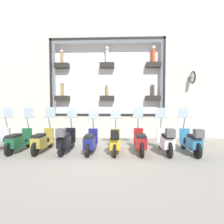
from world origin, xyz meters
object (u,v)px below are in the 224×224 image
object	(u,v)px
scooter_red_2	(140,141)
scooter_teal_0	(192,141)
scooter_olive_6	(42,141)
scooter_green_7	(18,141)
scooter_navy_4	(91,141)
scooter_black_5	(66,140)
scooter_yellow_3	(115,141)
scooter_white_1	(166,141)

from	to	relation	value
scooter_red_2	scooter_teal_0	bearing A→B (deg)	-91.83
scooter_olive_6	scooter_green_7	world-z (taller)	scooter_olive_6
scooter_teal_0	scooter_olive_6	xyz separation A→B (m)	(0.06, 5.56, -0.05)
scooter_navy_4	scooter_black_5	distance (m)	0.93
scooter_teal_0	scooter_olive_6	bearing A→B (deg)	89.42
scooter_red_2	scooter_olive_6	world-z (taller)	scooter_red_2
scooter_black_5	scooter_yellow_3	bearing A→B (deg)	-90.39
scooter_olive_6	scooter_green_7	size ratio (longest dim) A/B	1.00
scooter_black_5	scooter_olive_6	bearing A→B (deg)	86.46
scooter_yellow_3	scooter_navy_4	world-z (taller)	scooter_yellow_3
scooter_yellow_3	scooter_olive_6	xyz separation A→B (m)	(0.07, 2.78, -0.03)
scooter_red_2	scooter_black_5	bearing A→B (deg)	91.25
scooter_olive_6	scooter_black_5	bearing A→B (deg)	-93.54
scooter_olive_6	scooter_green_7	xyz separation A→B (m)	(-0.00, 0.93, -0.01)
scooter_yellow_3	scooter_navy_4	distance (m)	0.93
scooter_red_2	scooter_black_5	size ratio (longest dim) A/B	1.00
scooter_green_7	scooter_yellow_3	bearing A→B (deg)	-91.04
scooter_white_1	scooter_green_7	world-z (taller)	same
scooter_white_1	scooter_green_7	bearing A→B (deg)	89.47
scooter_black_5	scooter_green_7	bearing A→B (deg)	88.32
scooter_white_1	scooter_black_5	distance (m)	3.71
scooter_red_2	scooter_green_7	size ratio (longest dim) A/B	1.01
scooter_navy_4	scooter_green_7	distance (m)	2.78
scooter_yellow_3	scooter_black_5	size ratio (longest dim) A/B	0.99
scooter_yellow_3	scooter_teal_0	bearing A→B (deg)	-89.71
scooter_teal_0	scooter_black_5	size ratio (longest dim) A/B	1.00
scooter_teal_0	scooter_yellow_3	distance (m)	2.78
scooter_black_5	scooter_olive_6	xyz separation A→B (m)	(0.06, 0.93, -0.05)
scooter_teal_0	scooter_green_7	distance (m)	6.49
scooter_yellow_3	scooter_green_7	distance (m)	3.71
scooter_teal_0	scooter_yellow_3	bearing A→B (deg)	90.29
scooter_navy_4	scooter_green_7	xyz separation A→B (m)	(0.00, 2.78, 0.00)
scooter_olive_6	scooter_teal_0	bearing A→B (deg)	-90.58
scooter_white_1	scooter_navy_4	bearing A→B (deg)	88.96
scooter_green_7	scooter_white_1	bearing A→B (deg)	-90.53
scooter_green_7	scooter_red_2	bearing A→B (deg)	-89.92
scooter_black_5	scooter_green_7	size ratio (longest dim) A/B	1.01
scooter_yellow_3	scooter_navy_4	size ratio (longest dim) A/B	1.00
scooter_green_7	scooter_teal_0	bearing A→B (deg)	-90.47
scooter_teal_0	scooter_white_1	bearing A→B (deg)	89.93
scooter_yellow_3	scooter_green_7	xyz separation A→B (m)	(0.07, 3.71, -0.04)
scooter_yellow_3	scooter_green_7	bearing A→B (deg)	88.96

